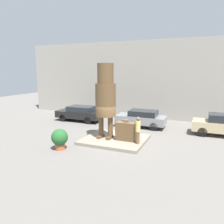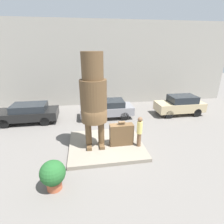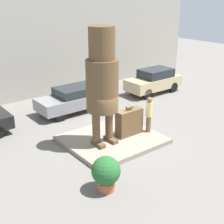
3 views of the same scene
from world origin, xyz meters
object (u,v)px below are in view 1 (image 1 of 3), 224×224
tourist (138,129)px  parked_car_grey (141,118)px  giant_suitcase (126,131)px  statue_figure (106,95)px  planter_pot (60,138)px  parked_car_tan (222,125)px  parked_car_black (80,113)px

tourist → parked_car_grey: 5.22m
giant_suitcase → statue_figure: bearing=177.6°
statue_figure → tourist: size_ratio=2.90×
statue_figure → planter_pot: statue_figure is taller
statue_figure → planter_pot: bearing=-124.5°
giant_suitcase → tourist: (0.96, -0.35, 0.34)m
parked_car_grey → parked_car_tan: size_ratio=1.05×
parked_car_grey → parked_car_tan: parked_car_tan is taller
giant_suitcase → planter_pot: (-3.43, -2.72, -0.11)m
giant_suitcase → tourist: bearing=-19.9°
parked_car_tan → parked_car_grey: bearing=-2.5°
parked_car_grey → planter_pot: (-3.25, -7.46, -0.07)m
parked_car_black → planter_pot: bearing=111.8°
statue_figure → parked_car_tan: (7.67, 4.40, -2.36)m
giant_suitcase → parked_car_tan: (6.15, 4.46, 0.04)m
parked_car_grey → parked_car_tan: (6.33, -0.27, 0.08)m
parked_car_grey → planter_pot: parked_car_grey is taller
statue_figure → parked_car_black: size_ratio=1.14×
tourist → parked_car_grey: size_ratio=0.42×
giant_suitcase → planter_pot: 4.38m
parked_car_grey → planter_pot: size_ratio=3.24×
parked_car_black → giant_suitcase: bearing=143.6°
giant_suitcase → planter_pot: size_ratio=1.11×
tourist → parked_car_black: tourist is taller
parked_car_tan → tourist: bearing=42.8°
statue_figure → parked_car_tan: size_ratio=1.28×
planter_pot → giant_suitcase: bearing=38.4°
parked_car_grey → parked_car_tan: bearing=177.5°
parked_car_tan → planter_pot: (-9.58, -7.18, -0.15)m
statue_figure → giant_suitcase: bearing=-2.4°
tourist → planter_pot: bearing=-151.6°
statue_figure → parked_car_grey: bearing=74.0°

